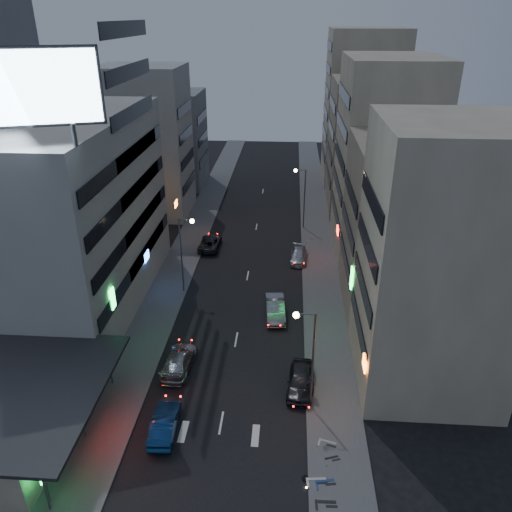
# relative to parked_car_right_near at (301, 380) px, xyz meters

# --- Properties ---
(ground) EXTENTS (180.00, 180.00, 0.00)m
(ground) POSITION_rel_parked_car_right_near_xyz_m (-5.60, -7.93, -0.82)
(ground) COLOR black
(ground) RESTS_ON ground
(sidewalk_left) EXTENTS (4.00, 120.00, 0.12)m
(sidewalk_left) POSITION_rel_parked_car_right_near_xyz_m (-13.60, 22.07, -0.76)
(sidewalk_left) COLOR #4C4C4F
(sidewalk_left) RESTS_ON ground
(sidewalk_right) EXTENTS (4.00, 120.00, 0.12)m
(sidewalk_right) POSITION_rel_parked_car_right_near_xyz_m (2.40, 22.07, -0.76)
(sidewalk_right) COLOR #4C4C4F
(sidewalk_right) RESTS_ON ground
(food_court) EXTENTS (11.00, 13.00, 3.88)m
(food_court) POSITION_rel_parked_car_right_near_xyz_m (-19.50, -5.93, 1.17)
(food_court) COLOR #C3B398
(food_court) RESTS_ON ground
(white_building) EXTENTS (14.00, 24.00, 18.00)m
(white_building) POSITION_rel_parked_car_right_near_xyz_m (-22.60, 12.07, 8.18)
(white_building) COLOR #A4A39F
(white_building) RESTS_ON ground
(shophouse_near) EXTENTS (10.00, 11.00, 20.00)m
(shophouse_near) POSITION_rel_parked_car_right_near_xyz_m (9.40, 2.57, 9.18)
(shophouse_near) COLOR #C3B398
(shophouse_near) RESTS_ON ground
(shophouse_mid) EXTENTS (11.00, 12.00, 16.00)m
(shophouse_mid) POSITION_rel_parked_car_right_near_xyz_m (9.90, 14.07, 7.18)
(shophouse_mid) COLOR gray
(shophouse_mid) RESTS_ON ground
(shophouse_far) EXTENTS (10.00, 14.00, 22.00)m
(shophouse_far) POSITION_rel_parked_car_right_near_xyz_m (9.40, 27.07, 10.18)
(shophouse_far) COLOR #C3B398
(shophouse_far) RESTS_ON ground
(far_left_a) EXTENTS (11.00, 10.00, 20.00)m
(far_left_a) POSITION_rel_parked_car_right_near_xyz_m (-21.10, 37.07, 9.18)
(far_left_a) COLOR #A4A39F
(far_left_a) RESTS_ON ground
(far_left_b) EXTENTS (12.00, 10.00, 15.00)m
(far_left_b) POSITION_rel_parked_car_right_near_xyz_m (-21.60, 50.07, 6.68)
(far_left_b) COLOR gray
(far_left_b) RESTS_ON ground
(far_right_a) EXTENTS (11.00, 12.00, 18.00)m
(far_right_a) POSITION_rel_parked_car_right_near_xyz_m (9.90, 42.07, 8.18)
(far_right_a) COLOR gray
(far_right_a) RESTS_ON ground
(far_right_b) EXTENTS (12.00, 12.00, 24.00)m
(far_right_b) POSITION_rel_parked_car_right_near_xyz_m (10.40, 56.07, 11.18)
(far_right_b) COLOR #C3B398
(far_right_b) RESTS_ON ground
(billboard) EXTENTS (9.52, 3.75, 6.20)m
(billboard) POSITION_rel_parked_car_right_near_xyz_m (-18.59, 2.04, 20.84)
(billboard) COLOR #595B60
(billboard) RESTS_ON white_building
(street_lamp_right_near) EXTENTS (1.60, 0.44, 8.02)m
(street_lamp_right_near) POSITION_rel_parked_car_right_near_xyz_m (0.30, -1.93, 4.55)
(street_lamp_right_near) COLOR #595B60
(street_lamp_right_near) RESTS_ON sidewalk_right
(street_lamp_left) EXTENTS (1.60, 0.44, 8.02)m
(street_lamp_left) POSITION_rel_parked_car_right_near_xyz_m (-11.50, 14.07, 4.55)
(street_lamp_left) COLOR #595B60
(street_lamp_left) RESTS_ON sidewalk_left
(street_lamp_right_far) EXTENTS (1.60, 0.44, 8.02)m
(street_lamp_right_far) POSITION_rel_parked_car_right_near_xyz_m (0.30, 32.07, 4.55)
(street_lamp_right_far) COLOR #595B60
(street_lamp_right_far) RESTS_ON sidewalk_right
(parked_car_right_near) EXTENTS (2.31, 4.95, 1.64)m
(parked_car_right_near) POSITION_rel_parked_car_right_near_xyz_m (0.00, 0.00, 0.00)
(parked_car_right_near) COLOR #29282D
(parked_car_right_near) RESTS_ON ground
(parked_car_right_mid) EXTENTS (2.13, 5.07, 1.63)m
(parked_car_right_mid) POSITION_rel_parked_car_right_near_xyz_m (-2.29, 10.15, -0.01)
(parked_car_right_mid) COLOR #929699
(parked_car_right_mid) RESTS_ON ground
(parked_car_left) EXTENTS (2.43, 5.16, 1.43)m
(parked_car_left) POSITION_rel_parked_car_right_near_xyz_m (-10.80, 24.89, -0.11)
(parked_car_left) COLOR #2A2A2F
(parked_car_left) RESTS_ON ground
(parked_car_right_far) EXTENTS (2.10, 4.62, 1.31)m
(parked_car_right_far) POSITION_rel_parked_car_right_near_xyz_m (0.00, 22.15, -0.16)
(parked_car_right_far) COLOR #AFB1B8
(parked_car_right_far) RESTS_ON ground
(road_car_blue) EXTENTS (1.82, 4.64, 1.51)m
(road_car_blue) POSITION_rel_parked_car_right_near_xyz_m (-9.31, -5.05, -0.07)
(road_car_blue) COLOR navy
(road_car_blue) RESTS_ON ground
(road_car_silver) EXTENTS (2.38, 5.41, 1.55)m
(road_car_silver) POSITION_rel_parked_car_right_near_xyz_m (-9.79, 1.83, -0.05)
(road_car_silver) COLOR #929499
(road_car_silver) RESTS_ON ground
(person) EXTENTS (0.80, 0.66, 1.88)m
(person) POSITION_rel_parked_car_right_near_xyz_m (0.70, -0.92, 0.24)
(person) COLOR black
(person) RESTS_ON sidewalk_right
(scooter_black_a) EXTENTS (0.68, 1.88, 1.14)m
(scooter_black_a) POSITION_rel_parked_car_right_near_xyz_m (2.02, -9.74, -0.13)
(scooter_black_a) COLOR black
(scooter_black_a) RESTS_ON sidewalk_right
(scooter_silver_a) EXTENTS (0.83, 1.92, 1.14)m
(scooter_silver_a) POSITION_rel_parked_car_right_near_xyz_m (1.51, -8.12, -0.13)
(scooter_silver_a) COLOR #B6B7BE
(scooter_silver_a) RESTS_ON sidewalk_right
(scooter_blue) EXTENTS (0.89, 1.88, 1.10)m
(scooter_blue) POSITION_rel_parked_car_right_near_xyz_m (1.99, -8.18, -0.15)
(scooter_blue) COLOR navy
(scooter_blue) RESTS_ON sidewalk_right
(scooter_black_b) EXTENTS (1.01, 1.68, 0.97)m
(scooter_black_b) POSITION_rel_parked_car_right_near_xyz_m (2.37, -6.32, -0.21)
(scooter_black_b) COLOR black
(scooter_black_b) RESTS_ON sidewalk_right
(scooter_silver_b) EXTENTS (1.07, 1.88, 1.09)m
(scooter_silver_b) POSITION_rel_parked_car_right_near_xyz_m (2.40, -5.32, -0.15)
(scooter_silver_b) COLOR #B8BAC0
(scooter_silver_b) RESTS_ON sidewalk_right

